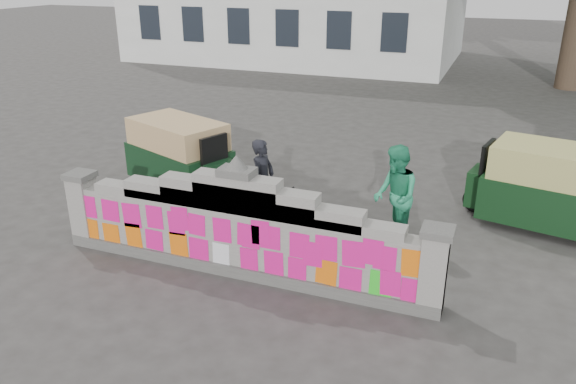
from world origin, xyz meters
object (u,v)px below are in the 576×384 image
cyclist_bike (263,210)px  rickshaw_left (181,153)px  cyclist_rider (263,194)px  pedestrian (395,196)px  rickshaw_right (550,187)px

cyclist_bike → rickshaw_left: (-2.63, 1.50, 0.32)m
cyclist_bike → rickshaw_left: 3.05m
cyclist_rider → pedestrian: bearing=-72.3°
cyclist_bike → pedestrian: size_ratio=0.97×
pedestrian → rickshaw_left: bearing=-127.4°
rickshaw_left → cyclist_bike: bearing=-8.3°
pedestrian → rickshaw_left: (-4.94, 1.03, -0.12)m
pedestrian → rickshaw_right: pedestrian is taller
cyclist_bike → cyclist_rider: size_ratio=1.12×
cyclist_bike → rickshaw_right: (4.86, 2.18, 0.36)m
cyclist_rider → pedestrian: (2.30, 0.47, 0.13)m
cyclist_rider → pedestrian: 2.36m
pedestrian → rickshaw_left: size_ratio=0.65×
cyclist_rider → rickshaw_left: size_ratio=0.56×
cyclist_bike → pedestrian: (2.30, 0.47, 0.45)m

